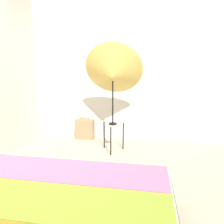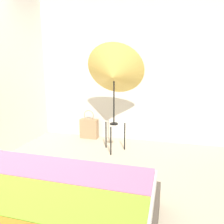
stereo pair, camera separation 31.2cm
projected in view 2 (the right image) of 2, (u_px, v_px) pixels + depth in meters
ground_plane at (44, 199)px, 2.32m from camera, size 14.00×14.00×0.00m
wall_back at (103, 70)px, 4.08m from camera, size 8.00×0.05×2.60m
wall_side_left at (1, 71)px, 3.30m from camera, size 0.05×8.00×2.60m
photo_umbrella at (114, 74)px, 3.36m from camera, size 0.92×0.68×1.72m
tote_bag at (89, 128)px, 4.21m from camera, size 0.34×0.14×0.55m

